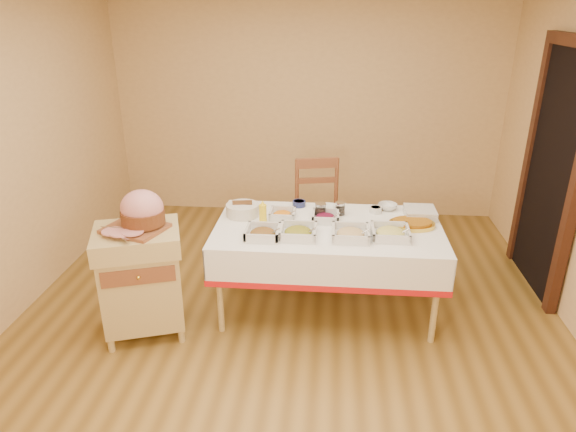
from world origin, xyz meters
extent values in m
plane|color=olive|center=(0.00, 0.00, 0.00)|extent=(5.00, 5.00, 0.00)
plane|color=#DCB576|center=(0.00, 2.50, 1.30)|extent=(4.50, 0.00, 4.50)
cube|color=black|center=(2.21, 0.90, 1.05)|extent=(0.06, 0.90, 2.10)
cube|color=#3C1D13|center=(2.19, 0.40, 1.05)|extent=(0.08, 0.10, 2.10)
cube|color=#3C1D13|center=(2.19, 1.40, 1.05)|extent=(0.08, 0.10, 2.10)
cube|color=tan|center=(0.30, 0.30, 0.73)|extent=(1.80, 1.00, 0.04)
cylinder|color=tan|center=(-0.52, -0.12, 0.35)|extent=(0.05, 0.05, 0.71)
cylinder|color=tan|center=(-0.52, 0.72, 0.35)|extent=(0.05, 0.05, 0.71)
cylinder|color=tan|center=(1.12, -0.12, 0.35)|extent=(0.05, 0.05, 0.71)
cylinder|color=tan|center=(1.12, 0.72, 0.35)|extent=(0.05, 0.05, 0.71)
cube|color=white|center=(0.30, 0.30, 0.76)|extent=(1.82, 1.02, 0.01)
cube|color=tan|center=(-1.11, -0.17, 0.41)|extent=(0.70, 0.64, 0.62)
cube|color=tan|center=(-1.11, -0.17, 0.80)|extent=(0.75, 0.69, 0.16)
cube|color=brown|center=(-1.11, -0.42, 0.62)|extent=(0.49, 0.17, 0.12)
sphere|color=gold|center=(-1.11, -0.43, 0.62)|extent=(0.03, 0.03, 0.03)
cylinder|color=tan|center=(-1.37, -0.38, 0.05)|extent=(0.05, 0.05, 0.10)
cylinder|color=tan|center=(-1.37, 0.03, 0.05)|extent=(0.05, 0.05, 0.10)
cylinder|color=tan|center=(-0.85, -0.38, 0.05)|extent=(0.05, 0.05, 0.10)
cylinder|color=tan|center=(-0.85, 0.03, 0.05)|extent=(0.05, 0.05, 0.10)
cube|color=brown|center=(0.21, 1.11, 0.51)|extent=(0.55, 0.53, 0.03)
cylinder|color=brown|center=(0.06, 0.88, 0.25)|extent=(0.04, 0.04, 0.50)
cylinder|color=brown|center=(-0.02, 1.27, 0.25)|extent=(0.04, 0.04, 0.50)
cylinder|color=brown|center=(0.45, 0.96, 0.25)|extent=(0.04, 0.04, 0.50)
cylinder|color=brown|center=(0.36, 1.35, 0.25)|extent=(0.04, 0.04, 0.50)
cylinder|color=brown|center=(-0.02, 1.27, 0.76)|extent=(0.04, 0.04, 0.53)
cylinder|color=brown|center=(0.36, 1.35, 0.76)|extent=(0.04, 0.04, 0.53)
cube|color=brown|center=(0.17, 1.31, 0.98)|extent=(0.42, 0.12, 0.10)
cube|color=brown|center=(-1.11, -0.17, 0.89)|extent=(0.42, 0.33, 0.03)
ellipsoid|color=#D3888A|center=(-1.06, -0.13, 1.04)|extent=(0.31, 0.28, 0.27)
cylinder|color=brown|center=(-1.06, -0.13, 0.97)|extent=(0.32, 0.32, 0.10)
cube|color=silver|center=(-1.16, -0.34, 0.91)|extent=(0.26, 0.12, 0.00)
cylinder|color=silver|center=(-1.19, -0.23, 0.92)|extent=(0.30, 0.09, 0.01)
cube|color=silver|center=(-0.20, 0.04, 0.77)|extent=(0.26, 0.26, 0.02)
ellipsoid|color=#A3121D|center=(-0.20, 0.04, 0.79)|extent=(0.20, 0.20, 0.07)
cylinder|color=silver|center=(-0.14, 0.02, 0.80)|extent=(0.16, 0.01, 0.11)
cube|color=silver|center=(0.07, 0.08, 0.77)|extent=(0.28, 0.28, 0.02)
ellipsoid|color=#BE7A18|center=(0.07, 0.08, 0.79)|extent=(0.21, 0.21, 0.07)
cylinder|color=silver|center=(0.13, 0.05, 0.80)|extent=(0.16, 0.01, 0.11)
cube|color=silver|center=(0.47, 0.09, 0.77)|extent=(0.28, 0.28, 0.02)
ellipsoid|color=tan|center=(0.47, 0.09, 0.80)|extent=(0.21, 0.21, 0.07)
cylinder|color=silver|center=(0.53, 0.06, 0.80)|extent=(0.16, 0.01, 0.11)
cube|color=silver|center=(0.78, 0.14, 0.77)|extent=(0.29, 0.29, 0.02)
ellipsoid|color=#CAC760|center=(0.78, 0.14, 0.79)|extent=(0.22, 0.22, 0.08)
cylinder|color=silver|center=(0.84, 0.11, 0.80)|extent=(0.15, 0.01, 0.11)
cube|color=silver|center=(-0.08, 0.44, 0.77)|extent=(0.21, 0.21, 0.01)
ellipsoid|color=orange|center=(-0.08, 0.44, 0.79)|extent=(0.16, 0.16, 0.06)
cylinder|color=silver|center=(-0.04, 0.41, 0.79)|extent=(0.14, 0.01, 0.10)
cube|color=silver|center=(0.27, 0.41, 0.77)|extent=(0.22, 0.22, 0.01)
ellipsoid|color=#5B0B28|center=(0.27, 0.41, 0.79)|extent=(0.17, 0.17, 0.06)
cylinder|color=silver|center=(0.32, 0.39, 0.79)|extent=(0.14, 0.01, 0.10)
cylinder|color=silver|center=(-0.48, 0.54, 0.79)|extent=(0.13, 0.13, 0.06)
cylinder|color=black|center=(-0.48, 0.54, 0.81)|extent=(0.11, 0.11, 0.02)
cylinder|color=navy|center=(0.03, 0.71, 0.78)|extent=(0.12, 0.12, 0.05)
cylinder|color=#5B0B28|center=(0.03, 0.71, 0.80)|extent=(0.09, 0.09, 0.02)
cylinder|color=silver|center=(0.70, 0.62, 0.79)|extent=(0.10, 0.10, 0.05)
cylinder|color=orange|center=(0.70, 0.62, 0.80)|extent=(0.08, 0.08, 0.02)
imported|color=silver|center=(0.29, 0.66, 0.78)|extent=(0.16, 0.16, 0.04)
imported|color=silver|center=(0.81, 0.71, 0.79)|extent=(0.18, 0.18, 0.05)
cylinder|color=silver|center=(0.23, 0.49, 0.81)|extent=(0.09, 0.09, 0.11)
cylinder|color=silver|center=(0.23, 0.49, 0.87)|extent=(0.09, 0.09, 0.01)
cylinder|color=black|center=(0.23, 0.49, 0.80)|extent=(0.07, 0.07, 0.08)
cylinder|color=silver|center=(0.39, 0.55, 0.81)|extent=(0.08, 0.08, 0.10)
cylinder|color=silver|center=(0.39, 0.55, 0.86)|extent=(0.09, 0.09, 0.01)
cylinder|color=black|center=(0.39, 0.55, 0.80)|extent=(0.07, 0.07, 0.07)
cylinder|color=yellow|center=(-0.23, 0.33, 0.84)|extent=(0.06, 0.06, 0.15)
cone|color=yellow|center=(-0.23, 0.33, 0.93)|extent=(0.04, 0.04, 0.04)
cylinder|color=beige|center=(-0.43, 0.46, 0.81)|extent=(0.28, 0.28, 0.10)
cube|color=silver|center=(1.06, 0.56, 0.77)|extent=(0.25, 0.25, 0.01)
cube|color=silver|center=(1.06, 0.56, 0.78)|extent=(0.25, 0.25, 0.01)
cube|color=silver|center=(1.06, 0.56, 0.80)|extent=(0.25, 0.25, 0.01)
cube|color=silver|center=(1.06, 0.56, 0.81)|extent=(0.25, 0.25, 0.01)
cube|color=silver|center=(1.06, 0.56, 0.83)|extent=(0.25, 0.25, 0.01)
ellipsoid|color=gold|center=(0.97, 0.36, 0.78)|extent=(0.37, 0.27, 0.03)
ellipsoid|color=#995D10|center=(0.97, 0.36, 0.79)|extent=(0.32, 0.22, 0.04)
camera|label=1|loc=(0.31, -3.49, 2.43)|focal=32.00mm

